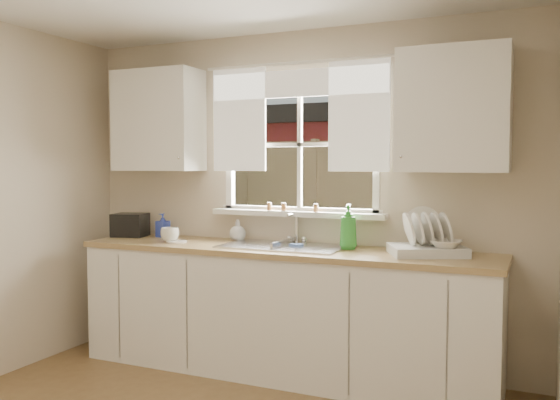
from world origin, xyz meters
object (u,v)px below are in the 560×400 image
at_px(soap_bottle_a, 348,227).
at_px(cup, 170,235).
at_px(dish_rack, 427,244).
at_px(black_appliance, 130,225).

relative_size(soap_bottle_a, cup, 2.26).
height_order(soap_bottle_a, cup, soap_bottle_a).
height_order(dish_rack, cup, dish_rack).
bearing_deg(cup, soap_bottle_a, 3.22).
distance_m(soap_bottle_a, cup, 1.37).
bearing_deg(dish_rack, soap_bottle_a, 175.71).
xyz_separation_m(soap_bottle_a, cup, (-1.36, -0.18, -0.10)).
bearing_deg(black_appliance, cup, -32.04).
bearing_deg(soap_bottle_a, cup, 176.91).
xyz_separation_m(cup, black_appliance, (-0.50, 0.17, 0.04)).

